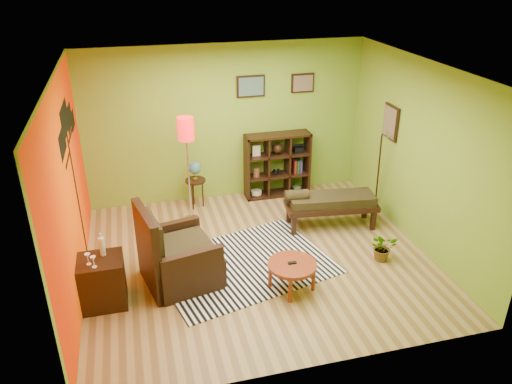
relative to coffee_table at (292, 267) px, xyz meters
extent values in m
plane|color=#A9884F|center=(-0.25, 0.83, -0.35)|extent=(5.00, 5.00, 0.00)
cube|color=#7BA52C|center=(-0.25, 3.08, 1.05)|extent=(5.00, 0.04, 2.80)
cube|color=#7BA52C|center=(-0.25, -1.42, 1.05)|extent=(5.00, 0.04, 2.80)
cube|color=#7BA52C|center=(-2.75, 0.83, 1.05)|extent=(0.04, 4.50, 2.80)
cube|color=#7BA52C|center=(2.25, 0.83, 1.05)|extent=(0.04, 4.50, 2.80)
cube|color=white|center=(-0.25, 0.83, 2.45)|extent=(5.00, 4.50, 0.04)
cube|color=#F44600|center=(-2.73, 0.83, 1.05)|extent=(0.01, 4.45, 2.75)
cube|color=black|center=(-2.71, 1.38, 0.70)|extent=(0.01, 0.14, 2.10)
cube|color=black|center=(-2.71, 0.88, 1.70)|extent=(0.01, 0.65, 0.32)
cube|color=black|center=(-2.71, 1.43, 1.83)|extent=(0.01, 0.85, 0.40)
cube|color=black|center=(-2.71, 1.93, 1.70)|extent=(0.01, 0.70, 0.32)
cube|color=black|center=(-2.71, 2.28, 1.55)|extent=(0.01, 0.50, 0.26)
cube|color=black|center=(0.20, 3.05, 1.70)|extent=(0.50, 0.03, 0.38)
cube|color=slate|center=(0.20, 3.03, 1.70)|extent=(0.44, 0.01, 0.32)
cube|color=black|center=(1.15, 3.05, 1.70)|extent=(0.42, 0.03, 0.34)
cube|color=#876F56|center=(1.15, 3.03, 1.70)|extent=(0.36, 0.01, 0.28)
cube|color=black|center=(2.22, 1.73, 1.30)|extent=(0.03, 0.44, 0.56)
cube|color=#876F56|center=(2.19, 1.73, 1.30)|extent=(0.01, 0.38, 0.50)
cylinder|color=black|center=(2.10, 1.73, 0.43)|extent=(0.23, 0.34, 1.46)
cone|color=silver|center=(2.10, 1.58, 1.17)|extent=(0.08, 0.09, 0.16)
cube|color=white|center=(-0.49, 0.72, -0.34)|extent=(2.80, 2.31, 0.01)
cylinder|color=maroon|center=(0.00, 0.00, 0.03)|extent=(0.66, 0.66, 0.05)
cylinder|color=maroon|center=(0.11, 0.27, -0.17)|extent=(0.05, 0.05, 0.36)
cylinder|color=maroon|center=(-0.27, 0.11, -0.17)|extent=(0.05, 0.05, 0.36)
cylinder|color=maroon|center=(0.27, -0.11, -0.17)|extent=(0.05, 0.05, 0.36)
cylinder|color=maroon|center=(-0.11, -0.27, -0.17)|extent=(0.05, 0.05, 0.36)
cube|color=black|center=(0.00, 0.00, 0.07)|extent=(0.11, 0.05, 0.02)
cube|color=black|center=(-1.40, 0.59, -0.14)|extent=(1.11, 1.10, 0.43)
cube|color=black|center=(-1.84, 0.49, 0.24)|extent=(0.30, 0.92, 1.17)
cube|color=black|center=(-1.31, 0.16, -0.01)|extent=(0.86, 0.29, 0.68)
cube|color=black|center=(-1.50, 1.02, -0.01)|extent=(0.86, 0.29, 0.68)
cube|color=#E8C761|center=(-1.37, 0.60, 0.15)|extent=(0.89, 0.87, 0.15)
cube|color=#E8C761|center=(-1.76, 0.51, 0.45)|extent=(0.24, 0.69, 0.53)
cube|color=black|center=(-2.45, 0.32, -0.02)|extent=(0.57, 0.51, 0.67)
cylinder|color=white|center=(-2.40, 0.42, 0.44)|extent=(0.07, 0.07, 0.25)
cylinder|color=white|center=(-2.40, 0.42, 0.60)|extent=(0.02, 0.02, 0.07)
cylinder|color=white|center=(-2.57, 0.24, 0.32)|extent=(0.06, 0.06, 0.01)
cylinder|color=white|center=(-2.57, 0.24, 0.37)|extent=(0.01, 0.01, 0.09)
cone|color=white|center=(-2.57, 0.24, 0.44)|extent=(0.07, 0.07, 0.06)
cylinder|color=white|center=(-2.50, 0.16, 0.32)|extent=(0.06, 0.06, 0.01)
cylinder|color=white|center=(-2.50, 0.16, 0.37)|extent=(0.01, 0.01, 0.09)
cone|color=white|center=(-2.50, 0.16, 0.44)|extent=(0.07, 0.07, 0.06)
cylinder|color=silver|center=(-1.06, 2.26, -0.33)|extent=(0.27, 0.27, 0.03)
cylinder|color=silver|center=(-1.06, 2.26, 0.50)|extent=(0.03, 0.03, 1.69)
cylinder|color=red|center=(-1.06, 2.26, 1.29)|extent=(0.26, 0.26, 0.37)
cylinder|color=black|center=(-0.89, 2.74, 0.17)|extent=(0.36, 0.36, 0.04)
cylinder|color=black|center=(-0.78, 2.71, -0.10)|extent=(0.03, 0.03, 0.50)
cylinder|color=black|center=(-0.93, 2.85, -0.10)|extent=(0.03, 0.03, 0.50)
cylinder|color=black|center=(-0.97, 2.65, -0.10)|extent=(0.03, 0.03, 0.50)
cylinder|color=gold|center=(-0.89, 2.74, 0.20)|extent=(0.09, 0.09, 0.02)
cylinder|color=gold|center=(-0.89, 2.74, 0.26)|extent=(0.01, 0.01, 0.09)
sphere|color=#2E5AAF|center=(-0.89, 2.74, 0.41)|extent=(0.22, 0.22, 0.22)
cube|color=black|center=(0.07, 2.86, 0.25)|extent=(0.04, 0.35, 1.20)
cube|color=black|center=(1.23, 2.86, 0.25)|extent=(0.04, 0.35, 1.20)
cube|color=black|center=(0.65, 2.86, -0.33)|extent=(1.20, 0.35, 0.04)
cube|color=black|center=(0.65, 2.86, 0.83)|extent=(1.20, 0.35, 0.04)
cube|color=black|center=(0.45, 2.86, 0.25)|extent=(0.03, 0.33, 1.12)
cube|color=black|center=(0.85, 2.86, 0.25)|extent=(0.03, 0.33, 1.12)
cube|color=black|center=(0.65, 2.86, 0.05)|extent=(1.12, 0.33, 0.03)
cube|color=black|center=(0.65, 2.86, 0.45)|extent=(1.12, 0.33, 0.03)
cylinder|color=beige|center=(0.25, 2.86, -0.26)|extent=(0.20, 0.20, 0.07)
sphere|color=black|center=(0.65, 2.86, 0.58)|extent=(0.20, 0.20, 0.20)
cube|color=black|center=(1.05, 2.86, 0.52)|extent=(0.18, 0.15, 0.10)
cylinder|color=black|center=(0.61, 2.86, 0.12)|extent=(0.06, 0.12, 0.06)
cylinder|color=black|center=(0.69, 2.86, 0.12)|extent=(0.06, 0.12, 0.06)
ellipsoid|color=#384C26|center=(1.05, 2.86, -0.25)|extent=(0.18, 0.18, 0.09)
cylinder|color=brown|center=(0.25, 2.86, 0.15)|extent=(0.12, 0.12, 0.18)
cube|color=beige|center=(0.25, 2.86, 0.57)|extent=(0.14, 0.03, 0.20)
cube|color=maroon|center=(0.98, 2.86, 0.19)|extent=(0.04, 0.18, 0.26)
cube|color=#1E4C1E|center=(1.03, 2.86, 0.19)|extent=(0.04, 0.18, 0.26)
cube|color=navy|center=(1.09, 2.86, 0.19)|extent=(0.04, 0.18, 0.26)
cube|color=black|center=(1.17, 1.49, 0.03)|extent=(1.56, 0.71, 0.09)
cube|color=#E8C761|center=(1.17, 1.49, 0.14)|extent=(1.44, 0.64, 0.15)
cylinder|color=#E8C761|center=(0.58, 1.56, 0.25)|extent=(0.40, 0.24, 0.19)
cube|color=black|center=(1.86, 1.62, -0.18)|extent=(0.08, 0.08, 0.33)
cube|color=black|center=(0.54, 1.78, -0.18)|extent=(0.08, 0.08, 0.33)
cube|color=black|center=(1.80, 1.19, -0.18)|extent=(0.08, 0.08, 0.33)
cube|color=black|center=(0.48, 1.36, -0.18)|extent=(0.08, 0.08, 0.33)
imported|color=#26661E|center=(1.53, 0.34, -0.18)|extent=(0.41, 0.45, 0.33)
camera|label=1|loc=(-1.86, -5.27, 3.80)|focal=35.00mm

